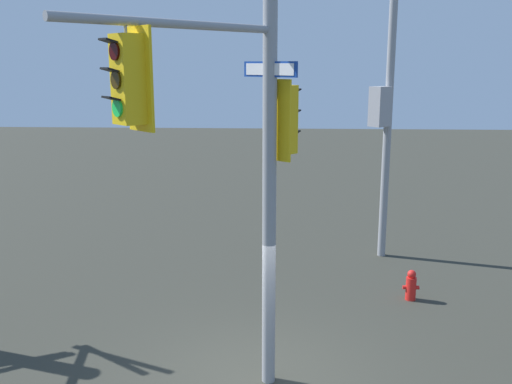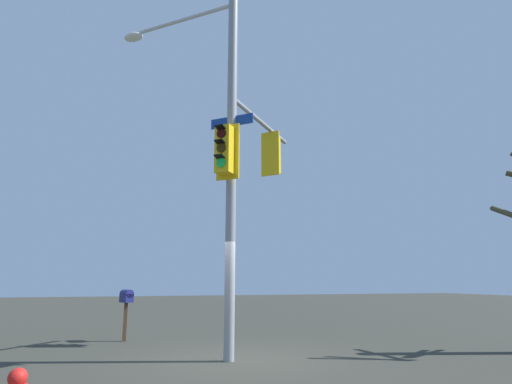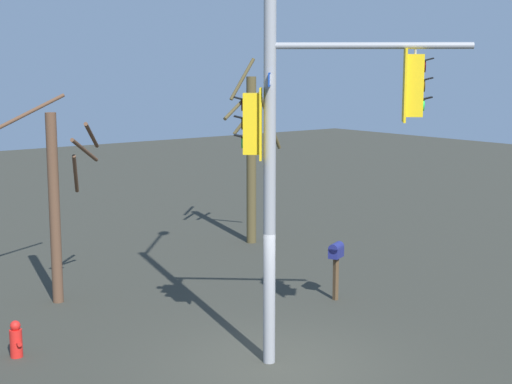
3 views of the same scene
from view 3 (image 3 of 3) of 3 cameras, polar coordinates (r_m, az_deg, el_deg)
ground_plane at (r=15.05m, az=1.49°, el=-12.53°), size 80.00×80.00×0.00m
main_signal_pole_assembly at (r=14.32m, az=3.04°, el=6.83°), size 5.13×3.29×8.72m
fire_hydrant at (r=15.98m, az=-17.17°, el=-10.30°), size 0.38×0.24×0.73m
mailbox at (r=18.74m, az=5.88°, el=-4.61°), size 0.40×0.50×1.41m
bare_tree_across_street at (r=24.44m, az=-0.35°, el=2.81°), size 1.77×1.74×5.82m
bare_tree_corner at (r=18.82m, az=-14.40°, el=-0.40°), size 2.50×2.48×4.90m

